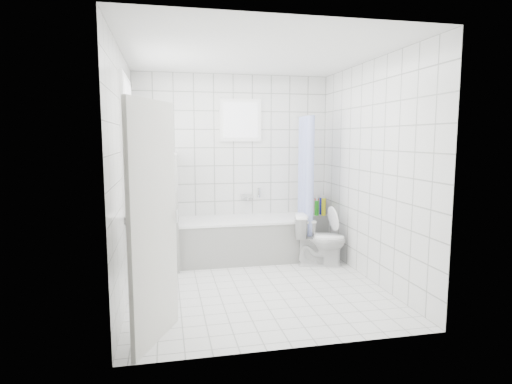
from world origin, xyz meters
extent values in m
plane|color=white|center=(0.00, 0.00, 0.00)|extent=(3.00, 3.00, 0.00)
plane|color=white|center=(0.00, 0.00, 2.60)|extent=(3.00, 3.00, 0.00)
cube|color=white|center=(0.00, 1.50, 1.30)|extent=(2.80, 0.02, 2.60)
cube|color=white|center=(0.00, -1.50, 1.30)|extent=(2.80, 0.02, 2.60)
cube|color=white|center=(-1.40, 0.00, 1.30)|extent=(0.02, 3.00, 2.60)
cube|color=white|center=(1.40, 0.00, 1.30)|extent=(0.02, 3.00, 2.60)
cube|color=white|center=(-1.35, 0.30, 1.60)|extent=(0.01, 0.90, 1.40)
cube|color=white|center=(0.10, 1.46, 1.95)|extent=(0.50, 0.01, 0.50)
cube|color=white|center=(-1.31, 0.30, 0.86)|extent=(0.18, 1.02, 0.08)
cube|color=silver|center=(-1.08, -1.12, 1.00)|extent=(0.37, 0.74, 2.00)
cube|color=white|center=(0.09, 1.12, 0.28)|extent=(1.83, 0.75, 0.55)
cube|color=white|center=(0.09, 1.12, 0.57)|extent=(1.85, 0.77, 0.03)
cube|color=white|center=(-0.90, 1.07, 0.75)|extent=(0.15, 0.85, 1.50)
cube|color=white|center=(1.29, 1.38, 0.28)|extent=(0.40, 0.24, 0.55)
imported|color=white|center=(1.03, 0.65, 0.34)|extent=(0.75, 0.55, 0.69)
cylinder|color=silver|center=(0.95, 1.10, 2.00)|extent=(0.02, 0.80, 0.02)
cube|color=silver|center=(0.19, 1.46, 0.85)|extent=(0.18, 0.06, 0.06)
imported|color=#BD5EA0|center=(-1.30, 0.55, 0.99)|extent=(0.10, 0.10, 0.19)
imported|color=silver|center=(-1.30, 0.30, 0.98)|extent=(0.14, 0.14, 0.16)
imported|color=white|center=(-1.30, 0.43, 1.07)|extent=(0.18, 0.18, 0.33)
cylinder|color=#151EAD|center=(1.32, 1.38, 0.68)|extent=(0.06, 0.06, 0.25)
cylinder|color=#1C9919|center=(1.22, 1.31, 0.66)|extent=(0.06, 0.06, 0.22)
cylinder|color=red|center=(1.26, 1.41, 0.67)|extent=(0.06, 0.06, 0.24)
cylinder|color=yellow|center=(1.32, 1.28, 0.68)|extent=(0.06, 0.06, 0.26)
camera|label=1|loc=(-0.98, -4.65, 1.69)|focal=30.00mm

